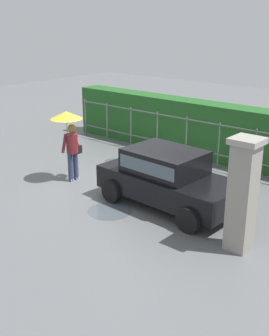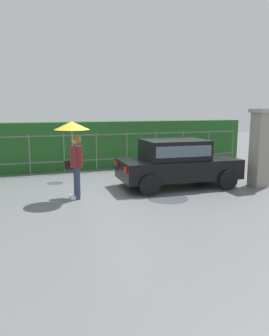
# 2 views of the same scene
# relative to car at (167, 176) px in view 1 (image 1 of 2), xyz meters

# --- Properties ---
(ground_plane) EXTENTS (40.00, 40.00, 0.00)m
(ground_plane) POSITION_rel_car_xyz_m (-1.50, 0.12, -0.80)
(ground_plane) COLOR slate
(car) EXTENTS (3.80, 1.98, 1.48)m
(car) POSITION_rel_car_xyz_m (0.00, 0.00, 0.00)
(car) COLOR black
(car) RESTS_ON ground
(pedestrian) EXTENTS (0.93, 0.93, 2.10)m
(pedestrian) POSITION_rel_car_xyz_m (-3.25, -0.42, 0.73)
(pedestrian) COLOR #2D3856
(pedestrian) RESTS_ON ground
(gate_pillar) EXTENTS (0.60, 0.60, 2.42)m
(gate_pillar) POSITION_rel_car_xyz_m (2.48, -0.80, 0.44)
(gate_pillar) COLOR gray
(gate_pillar) RESTS_ON ground
(fence_section) EXTENTS (11.31, 0.05, 1.50)m
(fence_section) POSITION_rel_car_xyz_m (-1.15, 3.44, 0.02)
(fence_section) COLOR #59605B
(fence_section) RESTS_ON ground
(hedge_row) EXTENTS (12.26, 0.90, 1.90)m
(hedge_row) POSITION_rel_car_xyz_m (-1.15, 4.22, 0.15)
(hedge_row) COLOR #235B23
(hedge_row) RESTS_ON ground
(puddle_near) EXTENTS (1.13, 1.13, 0.00)m
(puddle_near) POSITION_rel_car_xyz_m (-0.86, -1.24, -0.80)
(puddle_near) COLOR #4C545B
(puddle_near) RESTS_ON ground
(puddle_far) EXTENTS (0.54, 0.54, 0.00)m
(puddle_far) POSITION_rel_car_xyz_m (-3.57, 1.71, -0.80)
(puddle_far) COLOR #4C545B
(puddle_far) RESTS_ON ground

